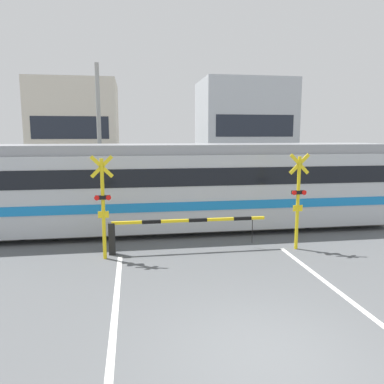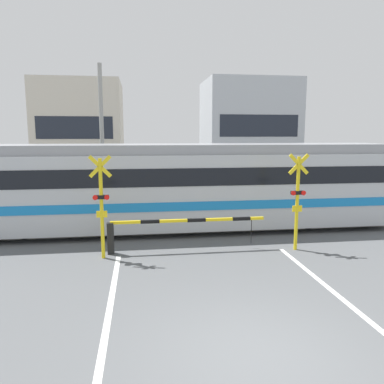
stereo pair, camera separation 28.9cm
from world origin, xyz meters
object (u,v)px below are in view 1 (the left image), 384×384
Objects in this scene: crossing_signal_right at (298,197)px; pedestrian at (165,189)px; crossing_signal_left at (103,203)px; crossing_barrier_far at (207,196)px; crossing_barrier_near at (161,228)px; commuter_train at (171,185)px.

crossing_signal_right is 8.86m from pedestrian.
crossing_signal_left is 6.17m from crossing_signal_right.
crossing_signal_right is at bearing -74.18° from crossing_barrier_far.
crossing_signal_left is at bearing -167.49° from crossing_barrier_near.
crossing_barrier_far is 7.65m from crossing_signal_left.
crossing_barrier_near is 1.61× the size of crossing_signal_left.
crossing_signal_right reaches higher than pedestrian.
crossing_signal_right is at bearing 0.00° from crossing_signal_left.
crossing_barrier_near is 2.02m from crossing_signal_left.
crossing_barrier_far is 6.48m from crossing_signal_right.
commuter_train is at bearing -124.73° from crossing_barrier_far.
crossing_signal_left is 1.00× the size of crossing_signal_right.
crossing_barrier_far is (2.67, 5.78, 0.00)m from crossing_barrier_near.
crossing_barrier_far is at bearing 54.36° from crossing_signal_left.
crossing_signal_right is 1.98× the size of pedestrian.
crossing_barrier_near is 7.69m from pedestrian.
pedestrian is (-3.64, 8.03, -0.83)m from crossing_signal_right.
commuter_train reaches higher than crossing_barrier_far.
crossing_signal_right is (3.80, -3.21, -0.06)m from commuter_train.
crossing_signal_left is at bearing -107.47° from pedestrian.
crossing_signal_left and crossing_signal_right have the same top height.
commuter_train is 4.97m from crossing_signal_right.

